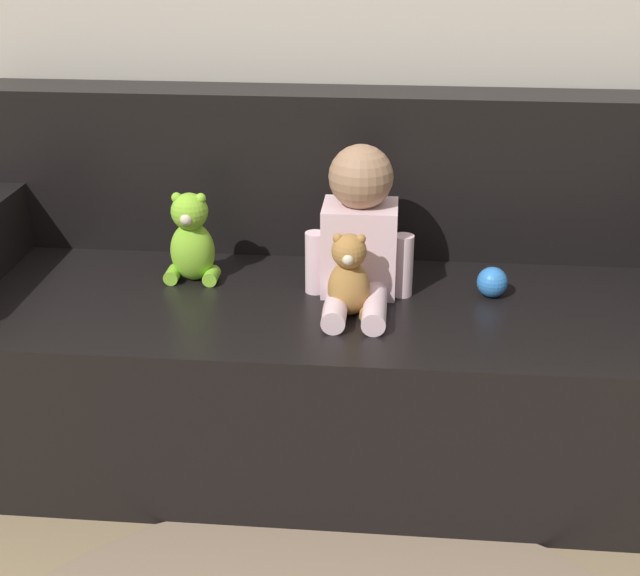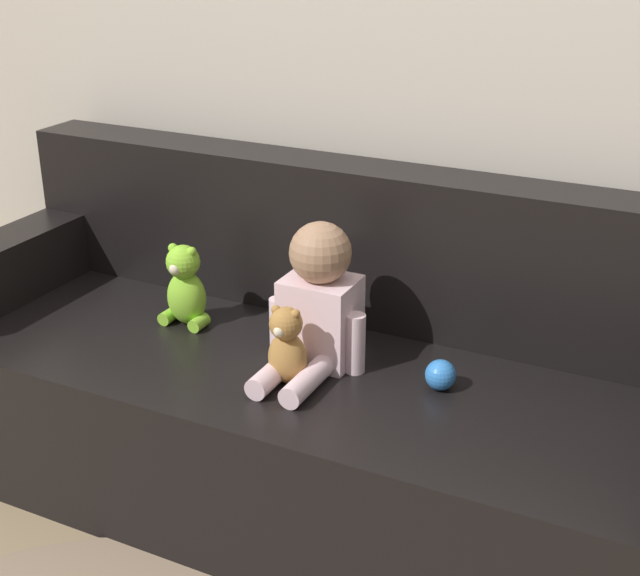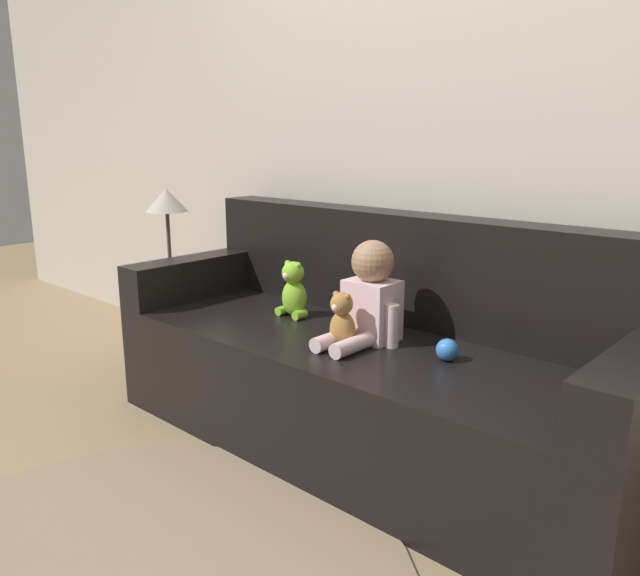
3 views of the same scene
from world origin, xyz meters
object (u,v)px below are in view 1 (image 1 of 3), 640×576
person_baby (360,232)px  toy_ball (492,282)px  couch (346,328)px  teddy_bear_brown (349,278)px  plush_toy_side (192,240)px

person_baby → toy_ball: person_baby is taller
couch → teddy_bear_brown: (0.02, -0.20, 0.24)m
plush_toy_side → toy_ball: (0.78, -0.03, -0.07)m
teddy_bear_brown → plush_toy_side: size_ratio=0.87×
teddy_bear_brown → toy_ball: bearing=22.2°
couch → person_baby: bearing=-60.6°
couch → toy_ball: couch is taller
person_baby → plush_toy_side: size_ratio=1.58×
toy_ball → plush_toy_side: bearing=177.6°
teddy_bear_brown → toy_ball: (0.36, 0.15, -0.06)m
toy_ball → couch: bearing=172.3°
couch → person_baby: (0.03, -0.06, 0.30)m
person_baby → toy_ball: bearing=1.8°
teddy_bear_brown → couch: bearing=94.9°
person_baby → plush_toy_side: person_baby is taller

